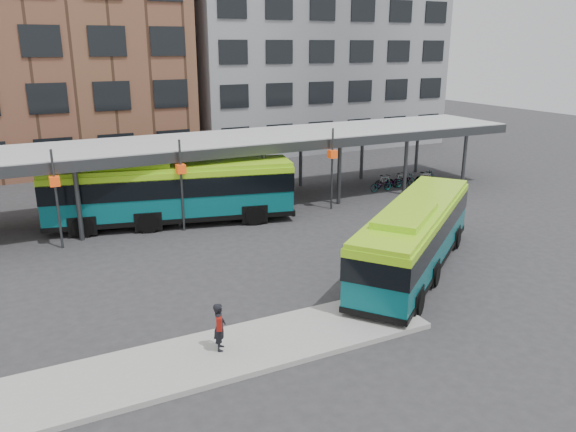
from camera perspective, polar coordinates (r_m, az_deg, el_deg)
name	(u,v)px	position (r m, az deg, el deg)	size (l,w,h in m)	color
ground	(327,288)	(22.77, 3.97, -7.31)	(120.00, 120.00, 0.00)	#28282B
boarding_island	(224,354)	(18.21, -6.51, -13.71)	(14.00, 3.00, 0.18)	gray
canopy	(214,143)	(32.91, -7.51, 7.33)	(40.00, 6.53, 4.80)	#999B9E
building_brick	(1,22)	(49.82, -27.16, 17.13)	(26.00, 14.00, 22.00)	brown
building_grey	(304,38)	(56.50, 1.59, 17.66)	(24.00, 14.00, 20.00)	slate
bus_front	(415,235)	(24.36, 12.75, -1.88)	(10.60, 8.92, 3.17)	#085259
bus_rear	(170,190)	(30.82, -11.89, 2.57)	(13.30, 5.60, 3.59)	#085259
pedestrian	(220,327)	(17.89, -6.96, -11.08)	(0.56, 0.67, 1.57)	black
bike_rack	(405,180)	(39.35, 11.80, 3.57)	(5.80, 1.17, 0.97)	slate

